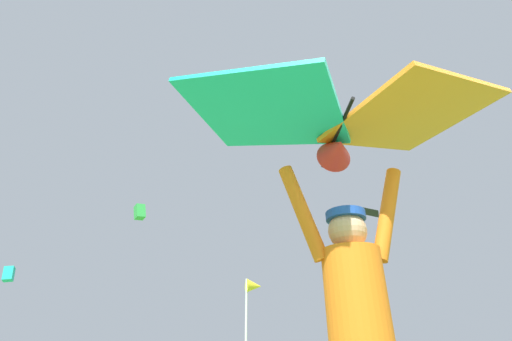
% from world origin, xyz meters
% --- Properties ---
extents(kite_flyer_person, '(0.80, 0.42, 1.92)m').
position_xyz_m(kite_flyer_person, '(-0.09, 0.29, 0.94)').
color(kite_flyer_person, '#424751').
rests_on(kite_flyer_person, ground).
extents(held_stunt_kite, '(2.17, 1.39, 0.44)m').
position_xyz_m(held_stunt_kite, '(-0.12, 0.19, 2.23)').
color(held_stunt_kite, black).
extents(distant_kite_teal_mid_left, '(0.55, 0.55, 0.82)m').
position_xyz_m(distant_kite_teal_mid_left, '(-7.82, 19.86, 4.56)').
color(distant_kite_teal_mid_left, '#19B2AD').
extents(distant_kite_black_low_left, '(0.81, 0.87, 0.44)m').
position_xyz_m(distant_kite_black_low_left, '(7.16, 9.80, 6.01)').
color(distant_kite_black_low_left, black).
extents(distant_kite_green_far_center, '(1.21, 1.12, 1.46)m').
position_xyz_m(distant_kite_green_far_center, '(-2.30, 29.62, 12.20)').
color(distant_kite_green_far_center, green).
extents(marker_flag, '(0.30, 0.24, 2.08)m').
position_xyz_m(marker_flag, '(0.71, 4.85, 1.80)').
color(marker_flag, silver).
rests_on(marker_flag, ground).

